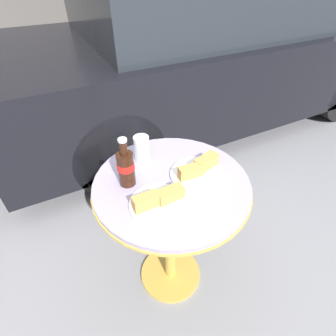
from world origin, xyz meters
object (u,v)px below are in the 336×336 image
Objects in this scene: bistro_table at (171,208)px; lunch_plate_near at (199,171)px; drinking_glass at (142,149)px; lunch_plate_far at (158,201)px; cola_bottle_left at (126,167)px; parked_car at (204,54)px.

lunch_plate_near is (0.13, -0.01, 0.19)m from bistro_table.
drinking_glass is at bearing 128.92° from lunch_plate_near.
cola_bottle_left is at bearing 109.48° from lunch_plate_far.
drinking_glass is (-0.05, 0.20, 0.23)m from bistro_table.
parked_car is (1.31, 1.48, -0.14)m from drinking_glass.
drinking_glass is at bearing 78.74° from lunch_plate_far.
bistro_table is 3.48× the size of cola_bottle_left.
bistro_table is at bearing 173.39° from lunch_plate_near.
lunch_plate_far is at bearing -101.26° from drinking_glass.
drinking_glass reaches higher than bistro_table.
lunch_plate_near is 0.06× the size of parked_car.
lunch_plate_near is 0.25m from lunch_plate_far.
bistro_table is 3.51× the size of lunch_plate_far.
cola_bottle_left is (-0.17, 0.08, 0.26)m from bistro_table.
lunch_plate_near is at bearing -6.61° from bistro_table.
parked_car is at bearing 48.33° from drinking_glass.
bistro_table is 6.40× the size of drinking_glass.
drinking_glass is 0.03× the size of parked_car.
lunch_plate_far is at bearing -161.13° from lunch_plate_near.
lunch_plate_near is at bearing -51.08° from drinking_glass.
cola_bottle_left is 0.19m from lunch_plate_far.
parked_car is (1.37, 1.77, -0.11)m from lunch_plate_far.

